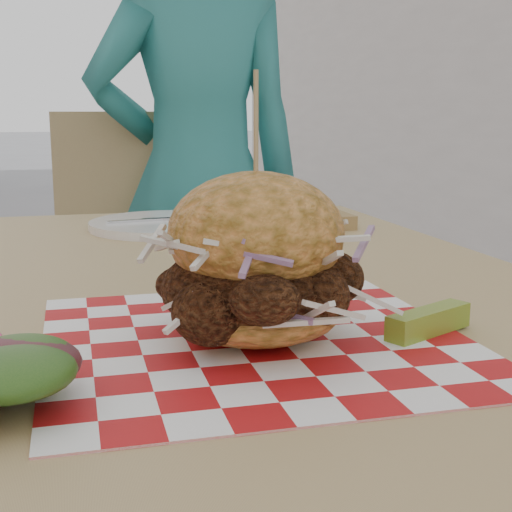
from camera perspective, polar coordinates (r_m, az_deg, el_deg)
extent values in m
imported|color=teal|center=(1.84, -4.58, 5.98)|extent=(0.57, 0.38, 1.55)
cube|color=tan|center=(0.87, -3.63, -2.91)|extent=(0.80, 1.20, 0.04)
cylinder|color=#333338|center=(1.57, 5.15, -10.74)|extent=(0.05, 0.05, 0.71)
cube|color=tan|center=(1.82, -9.02, -4.60)|extent=(0.53, 0.53, 0.04)
cube|color=tan|center=(1.96, -8.07, 4.05)|extent=(0.41, 0.16, 0.50)
cylinder|color=#333338|center=(1.78, -15.81, -13.30)|extent=(0.03, 0.03, 0.43)
cylinder|color=#333338|center=(1.71, -3.91, -14.02)|extent=(0.03, 0.03, 0.43)
cylinder|color=#333338|center=(2.10, -12.70, -9.31)|extent=(0.03, 0.03, 0.43)
cylinder|color=#333338|center=(2.04, -2.74, -9.70)|extent=(0.03, 0.03, 0.43)
cube|color=red|center=(0.62, 0.00, -6.68)|extent=(0.36, 0.36, 0.00)
ellipsoid|color=#D98B3D|center=(0.62, 0.00, -4.31)|extent=(0.15, 0.15, 0.05)
ellipsoid|color=brown|center=(0.61, 0.00, -2.49)|extent=(0.16, 0.15, 0.08)
ellipsoid|color=#D98B3D|center=(0.60, 0.00, 1.81)|extent=(0.15, 0.15, 0.11)
cylinder|color=tan|center=(0.59, 0.00, 9.22)|extent=(0.00, 0.00, 0.11)
cube|color=olive|center=(0.65, 13.64, -5.10)|extent=(0.10, 0.06, 0.02)
ellipsoid|color=#3F1419|center=(0.52, -18.71, -9.31)|extent=(0.08, 0.08, 0.03)
ellipsoid|color=#214C15|center=(0.54, -19.44, -8.61)|extent=(0.08, 0.08, 0.03)
ellipsoid|color=#214C15|center=(0.51, -19.80, -10.11)|extent=(0.08, 0.08, 0.03)
cylinder|color=white|center=(1.24, -7.02, 2.53)|extent=(0.27, 0.27, 0.01)
cube|color=silver|center=(1.23, -8.41, 2.88)|extent=(0.15, 0.03, 0.00)
cube|color=silver|center=(1.24, -5.65, 3.00)|extent=(0.15, 0.03, 0.00)
cube|color=olive|center=(1.25, 3.89, 2.89)|extent=(0.15, 0.12, 0.02)
ellipsoid|color=#214C15|center=(1.24, 3.91, 4.16)|extent=(0.09, 0.09, 0.03)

